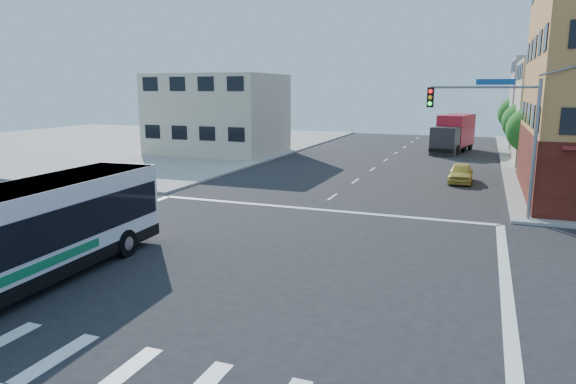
% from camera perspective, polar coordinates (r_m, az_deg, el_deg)
% --- Properties ---
extents(ground, '(120.00, 120.00, 0.00)m').
position_cam_1_polar(ground, '(19.86, -5.59, -7.80)').
color(ground, black).
rests_on(ground, ground).
extents(sidewalk_nw, '(50.00, 50.00, 0.15)m').
position_cam_1_polar(sidewalk_nw, '(67.88, -19.11, 5.27)').
color(sidewalk_nw, gray).
rests_on(sidewalk_nw, ground).
extents(building_east_far, '(12.06, 10.06, 10.00)m').
position_cam_1_polar(building_east_far, '(65.31, 28.75, 8.64)').
color(building_east_far, '#ADACA7').
rests_on(building_east_far, ground).
extents(building_west, '(12.06, 10.06, 8.00)m').
position_cam_1_polar(building_west, '(53.29, -7.77, 8.54)').
color(building_west, '#BEB89D').
rests_on(building_west, ground).
extents(signal_mast_ne, '(7.91, 1.13, 8.07)m').
position_cam_1_polar(signal_mast_ne, '(27.43, 22.37, 7.33)').
color(signal_mast_ne, gray).
rests_on(signal_mast_ne, ground).
extents(street_tree_a, '(3.60, 3.60, 5.53)m').
position_cam_1_polar(street_tree_a, '(44.91, 25.44, 6.53)').
color(street_tree_a, '#341D13').
rests_on(street_tree_a, ground).
extents(street_tree_b, '(3.80, 3.80, 5.79)m').
position_cam_1_polar(street_tree_b, '(52.86, 24.83, 7.31)').
color(street_tree_b, '#341D13').
rests_on(street_tree_b, ground).
extents(street_tree_c, '(3.40, 3.40, 5.29)m').
position_cam_1_polar(street_tree_c, '(60.85, 24.34, 7.47)').
color(street_tree_c, '#341D13').
rests_on(street_tree_c, ground).
extents(street_tree_d, '(4.00, 4.00, 6.03)m').
position_cam_1_polar(street_tree_d, '(68.82, 24.02, 8.17)').
color(street_tree_d, '#341D13').
rests_on(street_tree_d, ground).
extents(transit_bus, '(3.32, 12.76, 3.74)m').
position_cam_1_polar(transit_bus, '(18.80, -28.19, -4.39)').
color(transit_bus, black).
rests_on(transit_bus, ground).
extents(box_truck, '(4.10, 8.95, 3.88)m').
position_cam_1_polar(box_truck, '(56.94, 17.89, 6.13)').
color(box_truck, '#26262B').
rests_on(box_truck, ground).
extents(parked_car, '(1.68, 4.07, 1.38)m').
position_cam_1_polar(parked_car, '(38.41, 18.63, 2.04)').
color(parked_car, gold).
rests_on(parked_car, ground).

